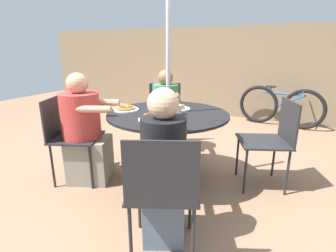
# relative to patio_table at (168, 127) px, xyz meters

# --- Properties ---
(ground_plane) EXTENTS (12.00, 12.00, 0.00)m
(ground_plane) POSITION_rel_patio_table_xyz_m (0.00, 0.00, -0.61)
(ground_plane) COLOR #8C664C
(back_fence) EXTENTS (10.00, 0.06, 1.79)m
(back_fence) POSITION_rel_patio_table_xyz_m (0.00, 3.11, 0.28)
(back_fence) COLOR #7A664C
(back_fence) RESTS_ON ground
(patio_table) EXTENTS (1.21, 1.21, 0.76)m
(patio_table) POSITION_rel_patio_table_xyz_m (0.00, 0.00, 0.00)
(patio_table) COLOR black
(patio_table) RESTS_ON ground
(umbrella_pole) EXTENTS (0.04, 0.04, 2.33)m
(umbrella_pole) POSITION_rel_patio_table_xyz_m (0.00, 0.00, 0.55)
(umbrella_pole) COLOR #ADADB2
(umbrella_pole) RESTS_ON ground
(patio_chair_north) EXTENTS (0.62, 0.62, 0.90)m
(patio_chair_north) POSITION_rel_patio_table_xyz_m (0.96, 0.43, -0.08)
(patio_chair_north) COLOR #232326
(patio_chair_north) RESTS_ON ground
(patio_chair_east) EXTENTS (0.64, 0.64, 0.90)m
(patio_chair_east) POSITION_rel_patio_table_xyz_m (-0.52, 0.91, -0.08)
(patio_chair_east) COLOR #232326
(patio_chair_east) RESTS_ON ground
(diner_east) EXTENTS (0.52, 0.57, 1.11)m
(diner_east) POSITION_rel_patio_table_xyz_m (-0.43, 0.76, -0.11)
(diner_east) COLOR beige
(diner_east) RESTS_ON ground
(patio_chair_south) EXTENTS (0.62, 0.62, 0.90)m
(patio_chair_south) POSITION_rel_patio_table_xyz_m (-0.96, -0.42, -0.08)
(patio_chair_south) COLOR #232326
(patio_chair_south) RESTS_ON ground
(diner_south) EXTENTS (0.63, 0.56, 1.15)m
(diner_south) POSITION_rel_patio_table_xyz_m (-0.79, -0.35, -0.10)
(diner_south) COLOR gray
(diner_south) RESTS_ON ground
(patio_chair_west) EXTENTS (0.62, 0.62, 0.90)m
(patio_chair_west) POSITION_rel_patio_table_xyz_m (0.45, -0.95, -0.08)
(patio_chair_west) COLOR #232326
(patio_chair_west) RESTS_ON ground
(diner_west) EXTENTS (0.47, 0.54, 1.15)m
(diner_west) POSITION_rel_patio_table_xyz_m (0.38, -0.79, -0.08)
(diner_west) COLOR slate
(diner_west) RESTS_ON ground
(pancake_plate_a) EXTENTS (0.26, 0.26, 0.06)m
(pancake_plate_a) POSITION_rel_patio_table_xyz_m (0.02, 0.19, 0.16)
(pancake_plate_a) COLOR white
(pancake_plate_a) RESTS_ON patio_table
(pancake_plate_b) EXTENTS (0.26, 0.26, 0.07)m
(pancake_plate_b) POSITION_rel_patio_table_xyz_m (-0.00, -0.30, 0.17)
(pancake_plate_b) COLOR white
(pancake_plate_b) RESTS_ON patio_table
(pancake_plate_c) EXTENTS (0.26, 0.26, 0.05)m
(pancake_plate_c) POSITION_rel_patio_table_xyz_m (-0.44, -0.09, 0.16)
(pancake_plate_c) COLOR white
(pancake_plate_c) RESTS_ON patio_table
(syrup_bottle) EXTENTS (0.09, 0.07, 0.17)m
(syrup_bottle) POSITION_rel_patio_table_xyz_m (-0.16, 0.24, 0.21)
(syrup_bottle) COLOR #602D0F
(syrup_bottle) RESTS_ON patio_table
(coffee_cup) EXTENTS (0.08, 0.08, 0.10)m
(coffee_cup) POSITION_rel_patio_table_xyz_m (0.11, -0.02, 0.19)
(coffee_cup) COLOR beige
(coffee_cup) RESTS_ON patio_table
(drinking_glass_a) EXTENTS (0.07, 0.07, 0.12)m
(drinking_glass_a) POSITION_rel_patio_table_xyz_m (-0.34, 0.28, 0.20)
(drinking_glass_a) COLOR silver
(drinking_glass_a) RESTS_ON patio_table
(bicycle) EXTENTS (1.48, 0.44, 0.73)m
(bicycle) POSITION_rel_patio_table_xyz_m (0.83, 2.79, -0.25)
(bicycle) COLOR black
(bicycle) RESTS_ON ground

